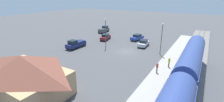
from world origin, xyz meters
The scene contains 13 objects.
ground_plane centered at (0.00, 0.00, 0.00)m, with size 200.00×200.00×0.00m, color #4C4C4F.
railway_track centered at (-14.00, 0.00, 0.09)m, with size 4.80×70.00×0.30m.
platform centered at (-10.00, 0.00, 0.15)m, with size 3.20×46.00×0.30m.
station_building centered at (4.00, 22.00, 2.78)m, with size 12.27×8.01×5.34m.
pedestrian_on_platform centered at (-9.30, 7.54, 1.28)m, with size 0.36×0.36×1.71m.
pedestrian_waiting_far centered at (-10.49, 4.28, 1.28)m, with size 0.36×0.36×1.71m.
pickup_navy centered at (12.10, 3.95, 1.03)m, with size 2.18×5.47×2.14m.
sedan_maroon centered at (9.98, -6.28, 0.88)m, with size 2.83×4.80×1.74m.
sedan_silver centered at (-1.95, -5.92, 0.88)m, with size 2.09×4.60×1.74m.
pickup_charcoal centered at (16.12, -14.68, 1.03)m, with size 2.70×5.62×2.14m.
sedan_blue centered at (1.86, -10.80, 0.88)m, with size 2.74×4.79×1.74m.
light_pole_near_platform centered at (-7.20, -2.22, 4.43)m, with size 0.44×0.44×6.93m.
light_pole_lot_center centered at (6.19, -0.71, 4.49)m, with size 0.44×0.44×7.05m.
Camera 1 is at (-15.26, 31.73, 12.28)m, focal length 25.52 mm.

